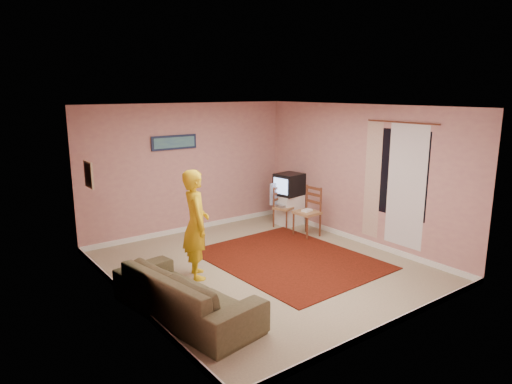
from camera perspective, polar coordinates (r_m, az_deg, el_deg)
ground at (r=7.60m, az=0.90°, el=-9.35°), size 5.00×5.00×0.00m
wall_back at (r=9.29m, az=-8.49°, el=2.92°), size 4.50×0.02×2.60m
wall_front at (r=5.50m, az=16.99°, el=-4.22°), size 4.50×0.02×2.60m
wall_left at (r=6.15m, az=-15.99°, el=-2.40°), size 0.02×5.00×2.60m
wall_right at (r=8.74m, az=12.75°, el=2.14°), size 0.02×5.00×2.60m
ceiling at (r=7.05m, az=0.97°, el=10.65°), size 4.50×5.00×0.02m
baseboard_back at (r=9.56m, az=-8.22°, el=-4.49°), size 4.50×0.02×0.10m
baseboard_front at (r=5.98m, az=16.11°, el=-15.74°), size 4.50×0.02×0.10m
baseboard_left at (r=6.58m, az=-15.23°, el=-12.97°), size 0.02×5.00×0.10m
baseboard_right at (r=9.04m, az=12.32°, el=-5.68°), size 0.02×5.00×0.10m
window at (r=8.16m, az=17.54°, el=2.21°), size 0.01×1.10×1.50m
curtain_sheer at (r=8.10m, az=18.24°, el=0.64°), size 0.01×0.75×2.10m
curtain_floral at (r=8.50m, az=14.35°, el=1.43°), size 0.01×0.35×2.10m
curtain_rod at (r=8.02m, az=17.76°, el=8.30°), size 0.02×1.40×0.02m
picture_back at (r=9.05m, az=-10.19°, el=6.13°), size 0.95×0.04×0.28m
picture_left at (r=7.60m, az=-20.16°, el=2.05°), size 0.04×0.38×0.42m
area_rug at (r=7.93m, az=4.19°, el=-8.36°), size 2.43×2.99×0.02m
tv_cabinet at (r=9.88m, az=4.12°, el=-2.19°), size 0.51×0.46×0.65m
crt_tv at (r=9.75m, az=4.15°, el=0.96°), size 0.60×0.56×0.47m
chair_a at (r=9.63m, az=3.55°, el=-1.32°), size 0.49×0.48×0.47m
dvd_player at (r=9.64m, az=3.55°, el=-1.66°), size 0.32×0.24×0.05m
blue_throw at (r=9.73m, az=2.85°, el=-0.14°), size 0.44×0.06×0.46m
chair_b at (r=9.04m, az=6.41°, el=-1.81°), size 0.45×0.47×0.53m
game_console at (r=9.06m, az=6.40°, el=-2.29°), size 0.22×0.17×0.04m
sofa at (r=6.02m, az=-8.80°, el=-12.33°), size 1.19×2.28×0.63m
person at (r=7.02m, az=-7.52°, el=-4.01°), size 0.59×0.72×1.69m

